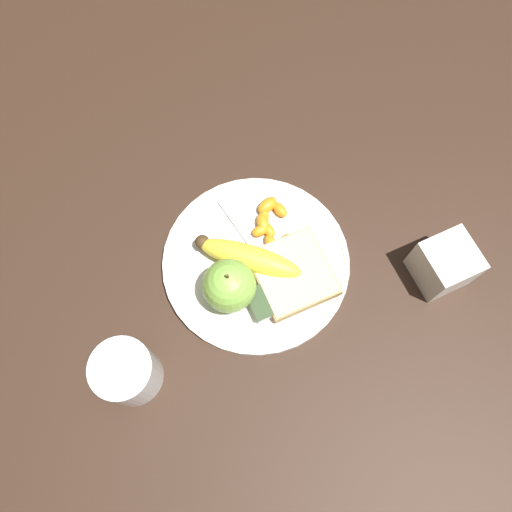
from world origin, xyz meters
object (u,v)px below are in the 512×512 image
at_px(apple, 229,286).
at_px(banana, 247,256).
at_px(fork, 252,248).
at_px(bread_slice, 293,274).
at_px(juice_glass, 128,373).
at_px(plate, 256,262).
at_px(condiment_caddy, 444,264).
at_px(jam_packet, 264,302).

xyz_separation_m(apple, banana, (-0.04, 0.04, -0.02)).
bearing_deg(fork, bread_slice, 19.63).
relative_size(apple, bread_slice, 0.76).
bearing_deg(juice_glass, apple, 106.97).
xyz_separation_m(plate, condiment_caddy, (0.13, 0.24, 0.03)).
distance_m(plate, fork, 0.02).
bearing_deg(plate, apple, -60.84).
relative_size(juice_glass, bread_slice, 0.76).
xyz_separation_m(juice_glass, apple, (-0.05, 0.17, 0.01)).
relative_size(banana, bread_slice, 1.26).
bearing_deg(fork, banana, -53.73).
bearing_deg(fork, condiment_caddy, 49.35).
bearing_deg(bread_slice, plate, -139.21).
xyz_separation_m(juice_glass, banana, (-0.09, 0.21, -0.01)).
distance_m(plate, bread_slice, 0.06).
height_order(juice_glass, condiment_caddy, juice_glass).
bearing_deg(jam_packet, apple, -133.15).
height_order(fork, condiment_caddy, condiment_caddy).
distance_m(banana, bread_slice, 0.07).
height_order(apple, banana, apple).
bearing_deg(banana, bread_slice, 44.69).
height_order(banana, condiment_caddy, condiment_caddy).
xyz_separation_m(bread_slice, jam_packet, (0.02, -0.06, -0.00)).
bearing_deg(juice_glass, jam_packet, 94.62).
xyz_separation_m(plate, banana, (-0.01, -0.01, 0.02)).
height_order(plate, bread_slice, bread_slice).
bearing_deg(jam_packet, bread_slice, 110.77).
bearing_deg(banana, jam_packet, -4.94).
bearing_deg(condiment_caddy, fork, -121.70).
bearing_deg(plate, fork, 172.31).
bearing_deg(bread_slice, fork, -151.41).
bearing_deg(fork, jam_packet, -22.42).
bearing_deg(jam_packet, banana, 175.06).
relative_size(plate, jam_packet, 5.67).
xyz_separation_m(banana, bread_slice, (0.05, 0.05, -0.01)).
relative_size(apple, fork, 0.53).
xyz_separation_m(plate, bread_slice, (0.04, 0.04, 0.02)).
relative_size(juice_glass, jam_packet, 1.74).
distance_m(fork, jam_packet, 0.09).
xyz_separation_m(fork, condiment_caddy, (0.15, 0.24, 0.02)).
bearing_deg(apple, jam_packet, 46.85).
bearing_deg(condiment_caddy, jam_packet, -103.11).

